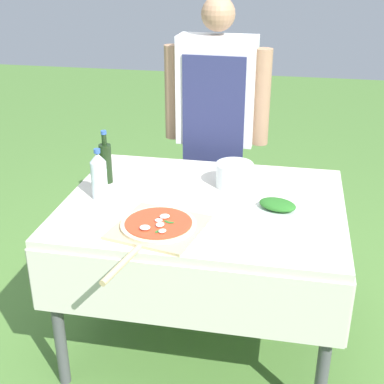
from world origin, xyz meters
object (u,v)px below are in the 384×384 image
Objects in this scene: person_cook at (216,117)px; water_bottle at (99,175)px; mixing_tub at (234,175)px; herb_container at (277,205)px; pizza_on_peel at (157,227)px; oil_bottle at (106,162)px; prep_table at (204,219)px.

person_cook is 0.88m from water_bottle.
herb_container is at bearing -45.24° from mixing_tub.
pizza_on_peel is (-0.08, -1.03, -0.15)m from person_cook.
oil_bottle is 1.48× the size of mixing_tub.
water_bottle reaches higher than mixing_tub.
pizza_on_peel and herb_container have the same top height.
person_cook is at bearing 116.91° from herb_container.
oil_bottle is (-0.43, -0.61, -0.06)m from person_cook.
herb_container is 0.30m from mixing_tub.
oil_bottle is at bearing -173.51° from mixing_tub.
mixing_tub is (0.11, 0.19, 0.15)m from prep_table.
herb_container reaches higher than prep_table.
oil_bottle is 1.10× the size of water_bottle.
pizza_on_peel is 2.40× the size of oil_bottle.
pizza_on_peel is 0.55m from mixing_tub.
prep_table is 7.14× the size of mixing_tub.
mixing_tub is at bearing 74.94° from pizza_on_peel.
pizza_on_peel is 3.54× the size of mixing_tub.
pizza_on_peel is 2.64× the size of water_bottle.
oil_bottle is 0.61m from mixing_tub.
mixing_tub is (0.57, 0.24, -0.05)m from water_bottle.
pizza_on_peel is at bearing -117.01° from mixing_tub.
herb_container is (0.81, -0.15, -0.08)m from oil_bottle.
person_cook is 0.58m from mixing_tub.
pizza_on_peel is 2.73× the size of herb_container.
water_bottle is at bearing 64.60° from person_cook.
person_cook is 0.86m from herb_container.
person_cook is 6.88× the size of herb_container.
oil_bottle is at bearing 166.22° from prep_table.
person_cook is at bearing 94.65° from prep_table.
water_bottle is at bearing -156.98° from mixing_tub.
prep_table is 0.26m from mixing_tub.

